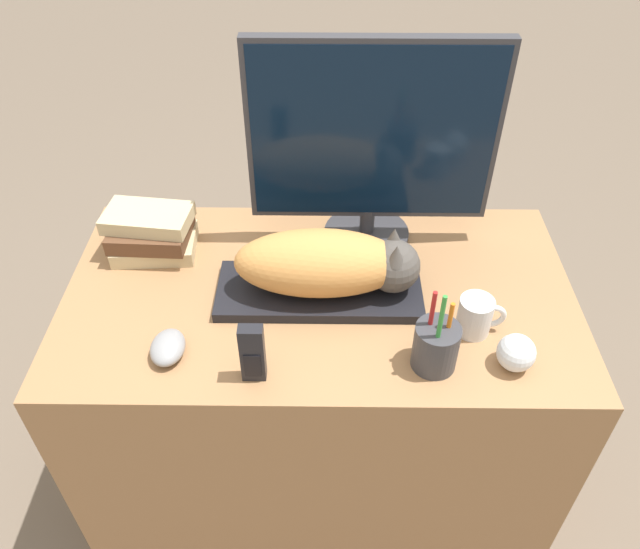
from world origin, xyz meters
name	(u,v)px	position (x,y,z in m)	size (l,w,h in m)	color
desk	(320,396)	(0.00, 0.32, 0.39)	(1.15, 0.64, 0.78)	#9E7047
keyboard	(321,291)	(0.00, 0.30, 0.79)	(0.45, 0.18, 0.02)	black
cat	(333,263)	(0.03, 0.30, 0.87)	(0.40, 0.16, 0.14)	#D18C47
monitor	(372,142)	(0.11, 0.52, 1.04)	(0.56, 0.21, 0.50)	#333338
computer_mouse	(168,347)	(-0.30, 0.13, 0.80)	(0.07, 0.10, 0.04)	gray
coffee_mug	(476,316)	(0.33, 0.20, 0.82)	(0.10, 0.07, 0.09)	silver
pen_cup	(436,346)	(0.23, 0.11, 0.83)	(0.09, 0.09, 0.21)	#38383D
baseball	(516,353)	(0.39, 0.10, 0.81)	(0.08, 0.08, 0.08)	silver
phone	(252,353)	(-0.12, 0.07, 0.84)	(0.05, 0.03, 0.14)	black
book_stack	(152,232)	(-0.40, 0.46, 0.83)	(0.21, 0.15, 0.11)	#C6B284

